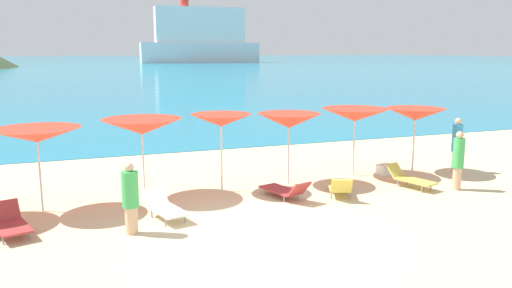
% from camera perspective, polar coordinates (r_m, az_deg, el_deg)
% --- Properties ---
extents(ground_plane, '(50.00, 100.00, 0.30)m').
position_cam_1_polar(ground_plane, '(21.15, -9.28, -1.11)').
color(ground_plane, beige).
extents(ocean_water, '(650.00, 440.00, 0.02)m').
position_cam_1_polar(ocean_water, '(239.90, -19.61, 8.86)').
color(ocean_water, teal).
rests_on(ocean_water, ground_plane).
extents(umbrella_1, '(2.16, 2.16, 2.15)m').
position_cam_1_polar(umbrella_1, '(13.70, -23.39, 0.91)').
color(umbrella_1, silver).
rests_on(umbrella_1, ground_plane).
extents(umbrella_2, '(2.18, 2.18, 2.20)m').
position_cam_1_polar(umbrella_2, '(14.24, -12.70, 1.92)').
color(umbrella_2, silver).
rests_on(umbrella_2, ground_plane).
extents(umbrella_3, '(1.89, 1.89, 2.26)m').
position_cam_1_polar(umbrella_3, '(14.48, -3.95, 2.65)').
color(umbrella_3, silver).
rests_on(umbrella_3, ground_plane).
extents(umbrella_4, '(1.93, 1.93, 2.18)m').
position_cam_1_polar(umbrella_4, '(15.29, 3.73, 2.62)').
color(umbrella_4, silver).
rests_on(umbrella_4, ground_plane).
extents(umbrella_5, '(2.23, 2.23, 2.21)m').
position_cam_1_polar(umbrella_5, '(16.67, 11.05, 3.23)').
color(umbrella_5, silver).
rests_on(umbrella_5, ground_plane).
extents(umbrella_6, '(1.99, 1.99, 2.17)m').
position_cam_1_polar(umbrella_6, '(17.54, 17.46, 3.20)').
color(umbrella_6, silver).
rests_on(umbrella_6, ground_plane).
extents(lounge_chair_0, '(0.99, 1.46, 0.67)m').
position_cam_1_polar(lounge_chair_0, '(12.60, -25.87, -7.96)').
color(lounge_chair_0, '#A53333').
rests_on(lounge_chair_0, ground_plane).
extents(lounge_chair_1, '(0.94, 1.62, 0.60)m').
position_cam_1_polar(lounge_chair_1, '(12.65, -10.23, -6.95)').
color(lounge_chair_1, white).
rests_on(lounge_chair_1, ground_plane).
extents(lounge_chair_2, '(1.01, 1.71, 0.60)m').
position_cam_1_polar(lounge_chair_2, '(14.07, 3.31, -5.15)').
color(lounge_chair_2, '#A53333').
rests_on(lounge_chair_2, ground_plane).
extents(lounge_chair_3, '(0.97, 1.60, 0.62)m').
position_cam_1_polar(lounge_chair_3, '(15.88, 16.90, -3.67)').
color(lounge_chair_3, '#D8BF4C').
rests_on(lounge_chair_3, ground_plane).
extents(lounge_chair_4, '(1.16, 1.63, 0.66)m').
position_cam_1_polar(lounge_chair_4, '(14.46, 9.39, -4.71)').
color(lounge_chair_4, '#D8BF4C').
rests_on(lounge_chair_4, ground_plane).
extents(beachgoer_0, '(0.37, 0.37, 1.62)m').
position_cam_1_polar(beachgoer_0, '(11.61, -13.93, -5.81)').
color(beachgoer_0, '#DBAA84').
rests_on(beachgoer_0, ground_plane).
extents(beachgoer_1, '(0.33, 0.33, 1.74)m').
position_cam_1_polar(beachgoer_1, '(15.92, 21.77, -1.57)').
color(beachgoer_1, '#DBAA84').
rests_on(beachgoer_1, ground_plane).
extents(beachgoer_2, '(0.33, 0.33, 1.84)m').
position_cam_1_polar(beachgoer_2, '(18.25, 21.63, 0.06)').
color(beachgoer_2, '#DBAA84').
rests_on(beachgoer_2, ground_plane).
extents(cooler_box, '(0.55, 0.43, 0.34)m').
position_cam_1_polar(cooler_box, '(17.31, 14.30, -2.78)').
color(cooler_box, white).
rests_on(cooler_box, ground_plane).
extents(cruise_ship, '(40.87, 10.36, 21.69)m').
position_cam_1_polar(cruise_ship, '(179.41, -6.33, 11.72)').
color(cruise_ship, white).
rests_on(cruise_ship, ocean_water).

